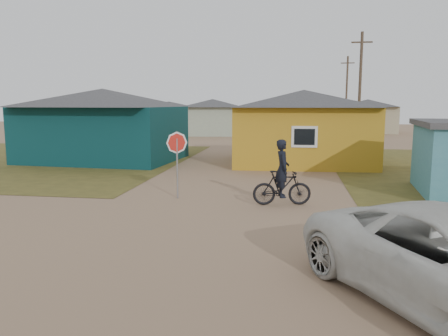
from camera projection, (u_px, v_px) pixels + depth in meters
The scene contains 11 objects.
ground at pixel (207, 242), 10.20m from camera, with size 120.00×120.00×0.00m, color #927054.
grass_nw at pixel (11, 159), 25.03m from camera, with size 20.00×18.00×0.00m, color brown.
house_teal at pixel (104, 124), 24.38m from camera, with size 8.93×7.08×4.00m.
house_yellow at pixel (303, 126), 23.21m from camera, with size 7.72×6.76×3.90m.
house_pale_west at pixel (213, 116), 44.07m from camera, with size 7.04×6.15×3.60m.
house_beige_east at pixel (367, 115), 47.51m from camera, with size 6.95×6.05×3.60m.
house_pale_north at pixel (169, 114), 57.02m from camera, with size 6.28×5.81×3.40m.
utility_pole_near at pixel (360, 89), 30.11m from camera, with size 1.40×0.20×8.00m.
utility_pole_far at pixel (346, 94), 45.60m from camera, with size 1.40×0.20×8.00m.
stop_sign at pixel (177, 149), 14.62m from camera, with size 0.73×0.22×2.27m.
cyclist at pixel (282, 181), 13.77m from camera, with size 1.91×0.85×2.09m.
Camera 1 is at (1.90, -9.66, 3.22)m, focal length 35.00 mm.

